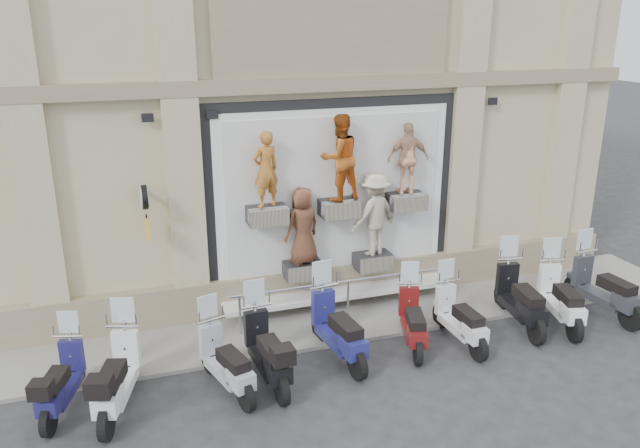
# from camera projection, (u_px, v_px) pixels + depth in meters

# --- Properties ---
(ground) EXTENTS (90.00, 90.00, 0.00)m
(ground) POSITION_uv_depth(u_px,v_px,m) (387.00, 368.00, 11.45)
(ground) COLOR #2A2A2C
(ground) RESTS_ON ground
(sidewalk) EXTENTS (16.00, 2.20, 0.08)m
(sidewalk) POSITION_uv_depth(u_px,v_px,m) (346.00, 316.00, 13.32)
(sidewalk) COLOR gray
(sidewalk) RESTS_ON ground
(building) EXTENTS (14.00, 8.60, 12.00)m
(building) POSITION_uv_depth(u_px,v_px,m) (281.00, 22.00, 15.84)
(building) COLOR #BFB18C
(building) RESTS_ON ground
(shop_vitrine) EXTENTS (5.60, 1.03, 4.30)m
(shop_vitrine) POSITION_uv_depth(u_px,v_px,m) (341.00, 202.00, 13.19)
(shop_vitrine) COLOR black
(shop_vitrine) RESTS_ON ground
(guard_rail) EXTENTS (5.06, 0.10, 0.93)m
(guard_rail) POSITION_uv_depth(u_px,v_px,m) (348.00, 300.00, 13.10)
(guard_rail) COLOR #9EA0A5
(guard_rail) RESTS_ON ground
(clock_sign_bracket) EXTENTS (0.10, 0.80, 1.02)m
(clock_sign_bracket) POSITION_uv_depth(u_px,v_px,m) (145.00, 205.00, 11.60)
(clock_sign_bracket) COLOR black
(clock_sign_bracket) RESTS_ON ground
(scooter_a) EXTENTS (1.03, 1.90, 1.48)m
(scooter_a) POSITION_uv_depth(u_px,v_px,m) (60.00, 370.00, 10.01)
(scooter_a) COLOR #1A1752
(scooter_a) RESTS_ON ground
(scooter_b) EXTENTS (1.16, 2.17, 1.69)m
(scooter_b) POSITION_uv_depth(u_px,v_px,m) (116.00, 364.00, 9.97)
(scooter_b) COLOR white
(scooter_b) RESTS_ON ground
(scooter_c) EXTENTS (1.06, 1.99, 1.56)m
(scooter_c) POSITION_uv_depth(u_px,v_px,m) (225.00, 350.00, 10.52)
(scooter_c) COLOR #9EA1AC
(scooter_c) RESTS_ON ground
(scooter_d) EXTENTS (0.75, 2.09, 1.67)m
(scooter_d) POSITION_uv_depth(u_px,v_px,m) (267.00, 339.00, 10.77)
(scooter_d) COLOR black
(scooter_d) RESTS_ON ground
(scooter_e) EXTENTS (0.86, 2.18, 1.72)m
(scooter_e) POSITION_uv_depth(u_px,v_px,m) (338.00, 317.00, 11.50)
(scooter_e) COLOR navy
(scooter_e) RESTS_ON ground
(scooter_f) EXTENTS (1.09, 1.96, 1.53)m
(scooter_f) POSITION_uv_depth(u_px,v_px,m) (413.00, 310.00, 11.97)
(scooter_f) COLOR #590F0F
(scooter_f) RESTS_ON ground
(scooter_g) EXTENTS (0.58, 1.91, 1.54)m
(scooter_g) POSITION_uv_depth(u_px,v_px,m) (461.00, 308.00, 12.07)
(scooter_g) COLOR silver
(scooter_g) RESTS_ON ground
(scooter_h) EXTENTS (0.98, 2.22, 1.74)m
(scooter_h) POSITION_uv_depth(u_px,v_px,m) (521.00, 287.00, 12.74)
(scooter_h) COLOR black
(scooter_h) RESTS_ON ground
(scooter_i) EXTENTS (1.12, 2.15, 1.68)m
(scooter_i) POSITION_uv_depth(u_px,v_px,m) (562.00, 287.00, 12.83)
(scooter_i) COLOR white
(scooter_i) RESTS_ON ground
(scooter_j) EXTENTS (0.76, 2.16, 1.73)m
(scooter_j) POSITION_uv_depth(u_px,v_px,m) (606.00, 277.00, 13.24)
(scooter_j) COLOR #282A30
(scooter_j) RESTS_ON ground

